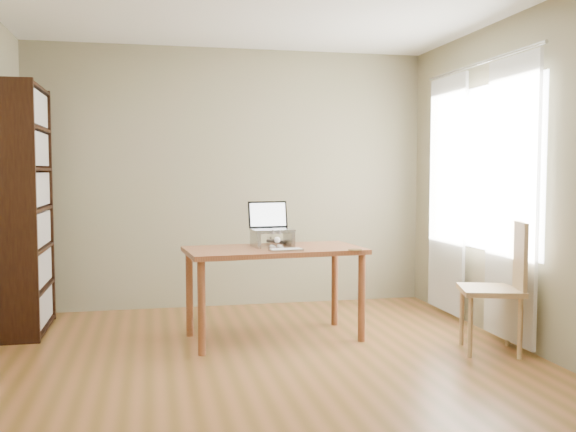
% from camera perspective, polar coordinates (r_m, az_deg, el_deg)
% --- Properties ---
extents(room, '(4.04, 4.54, 2.64)m').
position_cam_1_polar(room, '(4.32, -0.91, 3.06)').
color(room, brown).
rests_on(room, ground).
extents(bookshelf, '(0.30, 0.90, 2.10)m').
position_cam_1_polar(bookshelf, '(5.88, -22.14, 0.56)').
color(bookshelf, black).
rests_on(bookshelf, ground).
extents(curtains, '(0.03, 1.90, 2.25)m').
position_cam_1_polar(curtains, '(5.72, 16.38, 1.82)').
color(curtains, white).
rests_on(curtains, ground).
extents(desk, '(1.48, 0.84, 0.75)m').
position_cam_1_polar(desk, '(5.23, -1.24, -3.90)').
color(desk, brown).
rests_on(desk, ground).
extents(laptop_stand, '(0.32, 0.25, 0.13)m').
position_cam_1_polar(laptop_stand, '(5.29, -1.41, -1.86)').
color(laptop_stand, '#BCBEC0').
rests_on(laptop_stand, desk).
extents(laptop, '(0.36, 0.31, 0.24)m').
position_cam_1_polar(laptop, '(5.34, -1.53, -0.63)').
color(laptop, '#BCBEC0').
rests_on(laptop, laptop_stand).
extents(keyboard, '(0.27, 0.13, 0.02)m').
position_cam_1_polar(keyboard, '(5.01, -0.18, -3.02)').
color(keyboard, '#BCBEC0').
rests_on(keyboard, desk).
extents(coaster, '(0.11, 0.11, 0.01)m').
position_cam_1_polar(coaster, '(5.09, 5.98, -3.01)').
color(coaster, brown).
rests_on(coaster, desk).
extents(cat, '(0.26, 0.49, 0.17)m').
position_cam_1_polar(cat, '(5.32, -1.51, -1.95)').
color(cat, '#423D34').
rests_on(cat, desk).
extents(chair, '(0.55, 0.55, 1.00)m').
position_cam_1_polar(chair, '(5.15, 18.33, -5.50)').
color(chair, tan).
rests_on(chair, ground).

